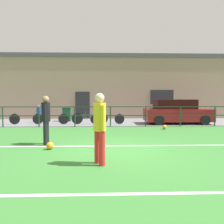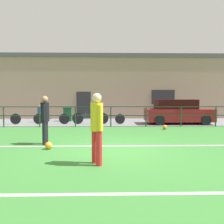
# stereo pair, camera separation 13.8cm
# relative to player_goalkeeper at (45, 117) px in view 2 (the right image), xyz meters

# --- Properties ---
(ground) EXTENTS (60.00, 44.00, 0.04)m
(ground) POSITION_rel_player_goalkeeper_xyz_m (2.41, -1.02, -0.99)
(ground) COLOR #387A33
(field_line_touchline) EXTENTS (36.00, 0.11, 0.00)m
(field_line_touchline) POSITION_rel_player_goalkeeper_xyz_m (2.41, -0.34, -0.97)
(field_line_touchline) COLOR white
(field_line_touchline) RESTS_ON ground
(field_line_hash) EXTENTS (36.00, 0.11, 0.00)m
(field_line_hash) POSITION_rel_player_goalkeeper_xyz_m (2.41, -4.35, -0.97)
(field_line_hash) COLOR white
(field_line_hash) RESTS_ON ground
(pavement_strip) EXTENTS (48.00, 5.00, 0.02)m
(pavement_strip) POSITION_rel_player_goalkeeper_xyz_m (2.41, 7.48, -0.96)
(pavement_strip) COLOR slate
(pavement_strip) RESTS_ON ground
(perimeter_fence) EXTENTS (36.07, 0.07, 1.15)m
(perimeter_fence) POSITION_rel_player_goalkeeper_xyz_m (2.41, 4.98, -0.22)
(perimeter_fence) COLOR #193823
(perimeter_fence) RESTS_ON ground
(clubhouse_facade) EXTENTS (28.00, 2.56, 5.06)m
(clubhouse_facade) POSITION_rel_player_goalkeeper_xyz_m (2.41, 11.18, 1.57)
(clubhouse_facade) COLOR gray
(clubhouse_facade) RESTS_ON ground
(player_goalkeeper) EXTENTS (0.30, 0.47, 1.71)m
(player_goalkeeper) POSITION_rel_player_goalkeeper_xyz_m (0.00, 0.00, 0.00)
(player_goalkeeper) COLOR black
(player_goalkeeper) RESTS_ON ground
(player_striker) EXTENTS (0.31, 0.44, 1.75)m
(player_striker) POSITION_rel_player_goalkeeper_xyz_m (1.92, -2.53, 0.03)
(player_striker) COLOR red
(player_striker) RESTS_ON ground
(soccer_ball_match) EXTENTS (0.24, 0.24, 0.24)m
(soccer_ball_match) POSITION_rel_player_goalkeeper_xyz_m (0.31, -0.80, -0.85)
(soccer_ball_match) COLOR orange
(soccer_ball_match) RESTS_ON ground
(soccer_ball_spare) EXTENTS (0.23, 0.23, 0.23)m
(soccer_ball_spare) POSITION_rel_player_goalkeeper_xyz_m (5.19, 3.81, -0.85)
(soccer_ball_spare) COLOR orange
(soccer_ball_spare) RESTS_ON ground
(spectator_child) EXTENTS (0.31, 0.20, 1.13)m
(spectator_child) POSITION_rel_player_goalkeeper_xyz_m (-2.26, 7.36, -0.31)
(spectator_child) COLOR #232D4C
(spectator_child) RESTS_ON pavement_strip
(parked_car_red) EXTENTS (4.05, 1.91, 1.51)m
(parked_car_red) POSITION_rel_player_goalkeeper_xyz_m (6.59, 6.28, -0.23)
(parked_car_red) COLOR maroon
(parked_car_red) RESTS_ON pavement_strip
(bicycle_parked_0) EXTENTS (2.20, 0.04, 0.74)m
(bicycle_parked_0) POSITION_rel_player_goalkeeper_xyz_m (-1.22, 6.18, -0.61)
(bicycle_parked_0) COLOR black
(bicycle_parked_0) RESTS_ON pavement_strip
(bicycle_parked_1) EXTENTS (2.20, 0.04, 0.74)m
(bicycle_parked_1) POSITION_rel_player_goalkeeper_xyz_m (-4.18, 6.18, -0.61)
(bicycle_parked_1) COLOR black
(bicycle_parked_1) RESTS_ON pavement_strip
(bicycle_parked_2) EXTENTS (2.11, 0.04, 0.71)m
(bicycle_parked_2) POSITION_rel_player_goalkeeper_xyz_m (2.24, 6.18, -0.63)
(bicycle_parked_2) COLOR black
(bicycle_parked_2) RESTS_ON pavement_strip
(bicycle_parked_3) EXTENTS (2.23, 0.04, 0.78)m
(bicycle_parked_3) POSITION_rel_player_goalkeeper_xyz_m (1.16, 6.18, -0.59)
(bicycle_parked_3) COLOR black
(bicycle_parked_3) RESTS_ON pavement_strip
(trash_bin_0) EXTENTS (0.56, 0.47, 0.95)m
(trash_bin_0) POSITION_rel_player_goalkeeper_xyz_m (-0.51, 7.97, -0.47)
(trash_bin_0) COLOR #194C28
(trash_bin_0) RESTS_ON pavement_strip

